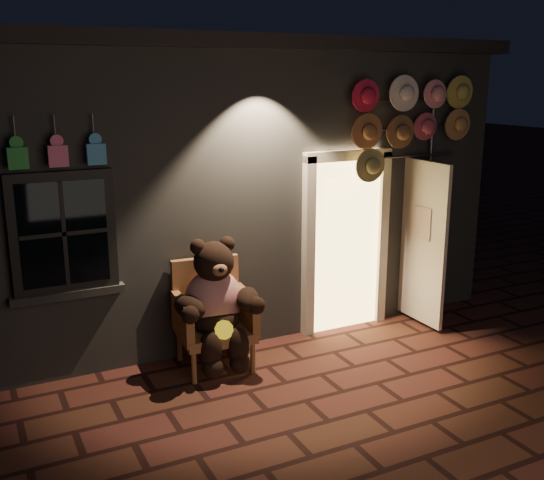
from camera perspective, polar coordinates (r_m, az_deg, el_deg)
ground at (r=6.30m, az=3.05°, el=-14.20°), size 60.00×60.00×0.00m
shop_building at (r=9.30m, az=-9.02°, el=6.31°), size 7.30×5.95×3.51m
wicker_armchair at (r=6.85m, az=-5.41°, el=-6.62°), size 0.83×0.75×1.13m
teddy_bear at (r=6.66m, az=-5.04°, el=-5.66°), size 0.99×0.79×1.36m
hat_rack at (r=7.79m, az=12.36°, el=10.30°), size 1.69×0.22×2.99m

